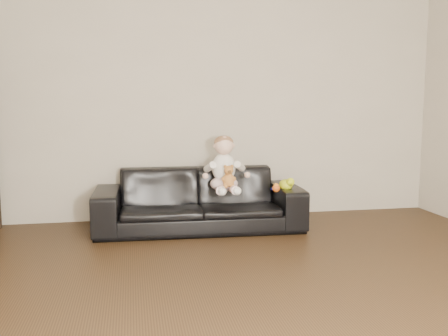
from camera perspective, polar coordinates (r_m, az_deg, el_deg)
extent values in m
plane|color=#372413|center=(2.78, 6.35, -18.28)|extent=(5.50, 5.50, 0.00)
plane|color=#BAB09C|center=(5.19, -2.37, 8.57)|extent=(5.00, 0.00, 5.00)
imported|color=black|center=(4.77, -2.89, -3.61)|extent=(1.98, 0.83, 0.57)
ellipsoid|color=#F4CED0|center=(4.69, 0.00, -1.81)|extent=(0.29, 0.26, 0.14)
ellipsoid|color=white|center=(4.68, -0.04, 0.05)|extent=(0.25, 0.21, 0.27)
sphere|color=beige|center=(4.64, 0.00, 2.61)|extent=(0.20, 0.20, 0.18)
ellipsoid|color=#8C603F|center=(4.65, -0.02, 2.96)|extent=(0.20, 0.20, 0.13)
cylinder|color=#F4CED0|center=(4.52, -0.29, -2.45)|extent=(0.11, 0.23, 0.09)
cylinder|color=#F4CED0|center=(4.54, 1.06, -2.40)|extent=(0.11, 0.23, 0.09)
sphere|color=white|center=(4.40, -0.16, -2.70)|extent=(0.08, 0.08, 0.07)
sphere|color=white|center=(4.43, 1.50, -2.65)|extent=(0.08, 0.08, 0.07)
cylinder|color=white|center=(4.59, -1.63, 0.12)|extent=(0.09, 0.19, 0.12)
cylinder|color=white|center=(4.65, 1.81, 0.20)|extent=(0.09, 0.19, 0.12)
ellipsoid|color=#B17132|center=(4.51, 0.52, -1.37)|extent=(0.11, 0.10, 0.12)
sphere|color=#B17132|center=(4.49, 0.55, -0.26)|extent=(0.09, 0.09, 0.08)
sphere|color=#B17132|center=(4.49, 0.15, 0.15)|extent=(0.03, 0.03, 0.03)
sphere|color=#B17132|center=(4.50, 0.90, 0.17)|extent=(0.03, 0.03, 0.03)
sphere|color=#593819|center=(4.45, 0.64, -0.43)|extent=(0.03, 0.03, 0.03)
ellipsoid|color=#BECF18|center=(4.76, 7.09, -1.93)|extent=(0.15, 0.17, 0.11)
sphere|color=#C85317|center=(4.66, 5.98, -2.33)|extent=(0.09, 0.09, 0.07)
cylinder|color=#1A1DD7|center=(4.80, 5.89, -2.39)|extent=(0.09, 0.09, 0.01)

